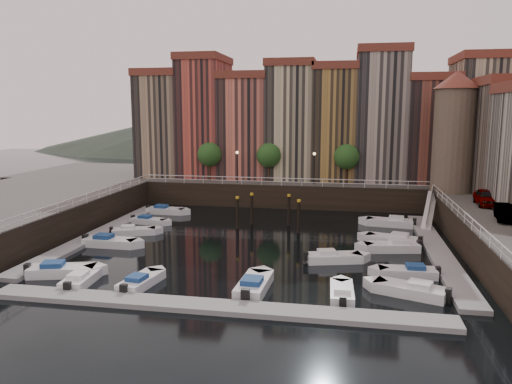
% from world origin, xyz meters
% --- Properties ---
extents(ground, '(200.00, 200.00, 0.00)m').
position_xyz_m(ground, '(0.00, 0.00, 0.00)').
color(ground, black).
rests_on(ground, ground).
extents(quay_far, '(80.00, 20.00, 3.00)m').
position_xyz_m(quay_far, '(0.00, 26.00, 1.50)').
color(quay_far, black).
rests_on(quay_far, ground).
extents(dock_left, '(2.00, 28.00, 0.35)m').
position_xyz_m(dock_left, '(-16.20, -1.00, 0.17)').
color(dock_left, gray).
rests_on(dock_left, ground).
extents(dock_right, '(2.00, 28.00, 0.35)m').
position_xyz_m(dock_right, '(16.20, -1.00, 0.17)').
color(dock_right, gray).
rests_on(dock_right, ground).
extents(dock_near, '(30.00, 2.00, 0.35)m').
position_xyz_m(dock_near, '(0.00, -17.00, 0.17)').
color(dock_near, gray).
rests_on(dock_near, ground).
extents(mountains, '(145.00, 100.00, 18.00)m').
position_xyz_m(mountains, '(1.72, 110.00, 7.92)').
color(mountains, '#2D382D').
rests_on(mountains, ground).
extents(far_terrace, '(48.70, 10.30, 17.50)m').
position_xyz_m(far_terrace, '(3.31, 23.50, 10.95)').
color(far_terrace, '#9B8062').
rests_on(far_terrace, quay_far).
extents(corner_tower, '(5.20, 5.20, 13.80)m').
position_xyz_m(corner_tower, '(20.00, 14.50, 10.19)').
color(corner_tower, '#6B5B4C').
rests_on(corner_tower, quay_right).
extents(promenade_trees, '(21.20, 3.20, 5.20)m').
position_xyz_m(promenade_trees, '(-1.33, 18.20, 6.58)').
color(promenade_trees, black).
rests_on(promenade_trees, quay_far).
extents(street_lamps, '(10.36, 0.36, 4.18)m').
position_xyz_m(street_lamps, '(-1.00, 17.20, 5.90)').
color(street_lamps, black).
rests_on(street_lamps, quay_far).
extents(railings, '(36.08, 34.04, 0.52)m').
position_xyz_m(railings, '(0.00, 4.88, 3.79)').
color(railings, white).
rests_on(railings, ground).
extents(gangway, '(2.78, 8.32, 3.73)m').
position_xyz_m(gangway, '(17.10, 10.00, 1.92)').
color(gangway, white).
rests_on(gangway, ground).
extents(mooring_pilings, '(6.92, 3.47, 3.78)m').
position_xyz_m(mooring_pilings, '(0.06, 5.53, 1.65)').
color(mooring_pilings, black).
rests_on(mooring_pilings, ground).
extents(boat_left_0, '(5.33, 3.13, 1.19)m').
position_xyz_m(boat_left_0, '(-13.04, -12.83, 0.40)').
color(boat_left_0, white).
rests_on(boat_left_0, ground).
extents(boat_left_1, '(5.16, 1.93, 1.18)m').
position_xyz_m(boat_left_1, '(-13.30, -4.42, 0.40)').
color(boat_left_1, white).
rests_on(boat_left_1, ground).
extents(boat_left_2, '(4.57, 2.99, 1.03)m').
position_xyz_m(boat_left_2, '(-13.01, 0.09, 0.35)').
color(boat_left_2, white).
rests_on(boat_left_2, ground).
extents(boat_left_3, '(4.36, 2.13, 0.98)m').
position_xyz_m(boat_left_3, '(-13.36, 5.00, 0.33)').
color(boat_left_3, white).
rests_on(boat_left_3, ground).
extents(boat_left_4, '(4.92, 2.03, 1.12)m').
position_xyz_m(boat_left_4, '(-13.51, 10.54, 0.38)').
color(boat_left_4, white).
rests_on(boat_left_4, ground).
extents(boat_right_0, '(5.15, 3.37, 1.16)m').
position_xyz_m(boat_right_0, '(12.70, -12.28, 0.39)').
color(boat_right_0, white).
rests_on(boat_right_0, ground).
extents(boat_right_1, '(4.57, 1.85, 1.04)m').
position_xyz_m(boat_right_1, '(12.98, -8.23, 0.35)').
color(boat_right_1, white).
rests_on(boat_right_1, ground).
extents(boat_right_2, '(5.21, 2.72, 1.17)m').
position_xyz_m(boat_right_2, '(12.35, -1.32, 0.39)').
color(boat_right_2, white).
rests_on(boat_right_2, ground).
extents(boat_right_3, '(5.29, 3.17, 1.19)m').
position_xyz_m(boat_right_3, '(12.64, 1.14, 0.40)').
color(boat_right_3, white).
rests_on(boat_right_3, ground).
extents(boat_right_4, '(5.31, 2.55, 1.19)m').
position_xyz_m(boat_right_4, '(12.99, 8.73, 0.40)').
color(boat_right_4, white).
rests_on(boat_right_4, ground).
extents(boat_near_0, '(2.00, 4.63, 1.05)m').
position_xyz_m(boat_near_0, '(-10.56, -14.18, 0.35)').
color(boat_near_0, white).
rests_on(boat_near_0, ground).
extents(boat_near_1, '(2.23, 4.61, 1.04)m').
position_xyz_m(boat_near_1, '(-6.12, -13.91, 0.35)').
color(boat_near_1, white).
rests_on(boat_near_1, ground).
extents(boat_near_2, '(2.08, 5.25, 1.20)m').
position_xyz_m(boat_near_2, '(2.00, -13.33, 0.40)').
color(boat_near_2, white).
rests_on(boat_near_2, ground).
extents(boat_near_3, '(1.71, 4.29, 0.98)m').
position_xyz_m(boat_near_3, '(8.05, -13.48, 0.33)').
color(boat_near_3, white).
rests_on(boat_near_3, ground).
extents(car_a, '(2.14, 4.81, 1.61)m').
position_xyz_m(car_a, '(21.76, 6.05, 3.80)').
color(car_a, gray).
rests_on(car_a, quay_right).
extents(car_b, '(2.15, 4.52, 1.43)m').
position_xyz_m(car_b, '(21.60, -0.96, 3.72)').
color(car_b, gray).
rests_on(car_b, quay_right).
extents(boat_extra_683, '(4.92, 2.88, 1.10)m').
position_xyz_m(boat_extra_683, '(7.17, -5.56, 0.37)').
color(boat_extra_683, white).
rests_on(boat_extra_683, ground).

